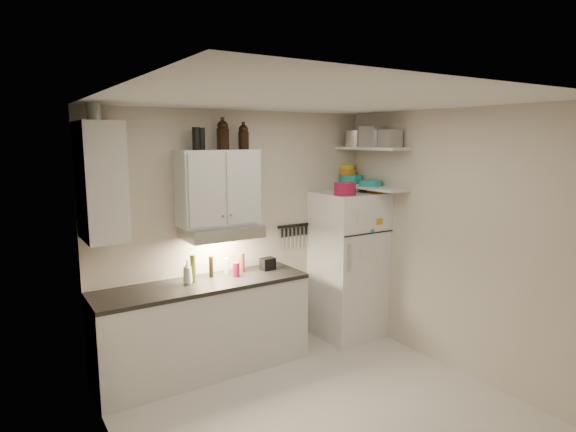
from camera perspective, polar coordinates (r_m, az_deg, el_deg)
floor at (r=4.46m, az=3.80°, el=-22.13°), size 3.20×3.00×0.02m
ceiling at (r=3.83m, az=4.22°, el=13.68°), size 3.20×3.00×0.02m
back_wall at (r=5.21m, az=-5.95°, el=-2.06°), size 3.20×0.02×2.60m
left_wall at (r=3.29m, az=-19.47°, el=-9.17°), size 0.02×3.00×2.60m
right_wall at (r=5.05m, az=18.86°, el=-2.85°), size 0.02×3.00×2.60m
base_cabinet at (r=4.96m, az=-9.96°, el=-13.09°), size 2.10×0.60×0.88m
countertop at (r=4.81m, az=-10.11°, el=-8.01°), size 2.10×0.62×0.04m
upper_cabinet at (r=4.85m, az=-8.29°, el=3.34°), size 0.80×0.33×0.75m
side_cabinet at (r=4.36m, az=-21.32°, el=3.84°), size 0.33×0.55×1.00m
range_hood at (r=4.85m, az=-7.86°, el=-1.84°), size 0.76×0.46×0.12m
fridge at (r=5.69m, az=7.13°, el=-5.77°), size 0.70×0.68×1.70m
shelf_hi at (r=5.53m, az=9.91°, el=7.90°), size 0.30×0.95×0.03m
shelf_lo at (r=5.56m, az=9.79°, el=3.36°), size 0.30×0.95×0.03m
knife_strip at (r=5.52m, az=0.67°, el=-1.15°), size 0.42×0.02×0.03m
dutch_oven at (r=5.26m, az=6.78°, el=3.21°), size 0.32×0.32×0.14m
book_stack at (r=5.57m, az=10.81°, el=3.10°), size 0.22×0.25×0.07m
spice_jar at (r=5.62m, az=8.18°, el=3.29°), size 0.07×0.07×0.09m
stock_pot at (r=5.70m, az=8.13°, el=9.05°), size 0.33×0.33×0.18m
tin_a at (r=5.47m, az=9.99°, el=9.23°), size 0.26×0.24×0.23m
tin_b at (r=5.35m, az=12.00°, el=8.98°), size 0.20×0.20×0.19m
bowl_teal at (r=5.83m, az=7.49°, el=4.35°), size 0.27×0.27×0.11m
bowl_orange at (r=5.89m, az=7.03°, el=5.24°), size 0.21×0.21×0.06m
bowl_yellow at (r=5.89m, az=7.04°, el=5.81°), size 0.17×0.17×0.05m
plates at (r=5.58m, az=9.73°, el=3.87°), size 0.30×0.30×0.07m
growler_a at (r=4.87m, az=-7.73°, el=9.54°), size 0.15×0.15×0.29m
growler_b at (r=4.96m, az=-5.30°, el=9.35°), size 0.14×0.14×0.26m
thermos_a at (r=4.77m, az=-10.25°, el=8.99°), size 0.09×0.09×0.21m
thermos_b at (r=4.73m, az=-10.83°, el=9.00°), size 0.09×0.09×0.22m
side_jar at (r=4.41m, az=-22.06°, el=11.35°), size 0.12×0.12×0.15m
soap_bottle at (r=4.75m, az=-11.83°, el=-6.40°), size 0.12×0.12×0.26m
pepper_mill at (r=5.10m, az=-5.52°, el=-5.49°), size 0.07×0.07×0.20m
oil_bottle at (r=4.79m, az=-11.20°, el=-6.16°), size 0.06×0.06×0.27m
vinegar_bottle at (r=4.94m, az=-9.10°, el=-5.97°), size 0.05×0.05×0.22m
clear_bottle at (r=5.02m, az=-7.30°, el=-5.93°), size 0.07×0.07×0.17m
red_jar at (r=4.94m, az=-6.19°, el=-6.32°), size 0.07×0.07×0.15m
caddy at (r=5.17m, az=-2.42°, el=-5.68°), size 0.16×0.12×0.13m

